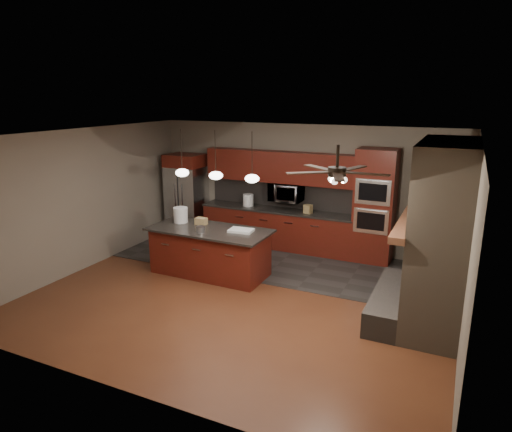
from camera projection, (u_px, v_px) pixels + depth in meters
The scene contains 22 objects.
ground at pixel (243, 295), 8.05m from camera, with size 7.00×7.00×0.00m, color #5C301B.
ceiling at pixel (242, 135), 7.32m from camera, with size 7.00×6.00×0.02m, color white.
back_wall at pixel (302, 187), 10.31m from camera, with size 7.00×0.02×2.80m, color slate.
right_wall at pixel (470, 247), 6.26m from camera, with size 0.02×6.00×2.80m, color slate.
left_wall at pixel (86, 199), 9.11m from camera, with size 0.02×6.00×2.80m, color slate.
slate_tile_patch at pixel (281, 262), 9.62m from camera, with size 7.00×2.40×0.01m, color #2C2A28.
fireplace_column at pixel (436, 242), 6.82m from camera, with size 1.30×2.10×2.80m.
back_cabinetry at pixel (278, 209), 10.41m from camera, with size 3.59×0.64×2.20m.
oven_tower at pixel (374, 206), 9.40m from camera, with size 0.80×0.63×2.38m.
microwave at pixel (286, 192), 10.23m from camera, with size 0.73×0.41×0.50m, color silver.
refrigerator at pixel (187, 195), 11.24m from camera, with size 0.86×0.75×2.03m.
kitchen_island at pixel (210, 251), 8.89m from camera, with size 2.39×1.11×0.92m.
white_bucket at pixel (181, 215), 9.20m from camera, with size 0.29×0.29×0.31m, color silver.
paint_can at pixel (200, 229), 8.56m from camera, with size 0.17×0.17×0.11m, color #A7A7AC.
paint_tray at pixel (241, 230), 8.61m from camera, with size 0.44×0.31×0.04m, color silver.
cardboard_box at pixel (201, 221), 9.06m from camera, with size 0.22×0.16×0.14m, color #A08352.
counter_bucket at pixel (248, 200), 10.63m from camera, with size 0.24×0.24×0.28m, color white.
counter_box at pixel (308, 209), 10.00m from camera, with size 0.17×0.13×0.19m, color #937C4C.
pendant_left at pixel (182, 172), 8.82m from camera, with size 0.26×0.26×0.92m.
pendant_center at pixel (216, 175), 8.52m from camera, with size 0.26×0.26×0.92m.
pendant_right at pixel (252, 178), 8.21m from camera, with size 0.26×0.26×0.92m.
ceiling_fan at pixel (337, 171), 5.98m from camera, with size 1.27×1.33×0.41m.
Camera 1 is at (3.34, -6.62, 3.44)m, focal length 32.00 mm.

